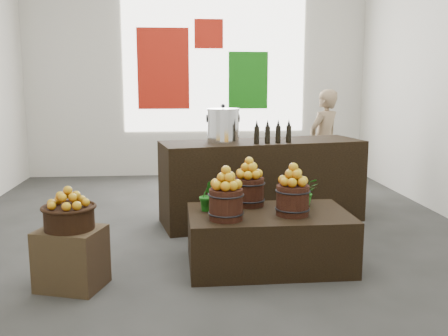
{
  "coord_description": "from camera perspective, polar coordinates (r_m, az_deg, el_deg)",
  "views": [
    {
      "loc": [
        -0.3,
        -5.48,
        1.69
      ],
      "look_at": [
        0.14,
        -0.4,
        0.8
      ],
      "focal_mm": 40.0,
      "sensor_mm": 36.0,
      "label": 1
    }
  ],
  "objects": [
    {
      "name": "deco_green_right",
      "position": [
        9.03,
        2.78,
        9.97
      ],
      "size": [
        0.7,
        0.04,
        1.0
      ],
      "primitive_type": "cube",
      "color": "#146810",
      "rests_on": "back_wall"
    },
    {
      "name": "apples_in_bucket_front_right",
      "position": [
        4.44,
        7.92,
        -0.75
      ],
      "size": [
        0.22,
        0.22,
        0.2
      ],
      "primitive_type": null,
      "color": "#960504",
      "rests_on": "apple_bucket_front_right"
    },
    {
      "name": "deco_red_upper",
      "position": [
        9.0,
        -1.76,
        15.08
      ],
      "size": [
        0.5,
        0.04,
        0.5
      ],
      "primitive_type": "cube",
      "color": "#B11B0D",
      "rests_on": "back_wall"
    },
    {
      "name": "herb_garnish_left",
      "position": [
        4.59,
        -1.83,
        -3.08
      ],
      "size": [
        0.19,
        0.16,
        0.3
      ],
      "primitive_type": "imported",
      "rotation": [
        0.0,
        0.0,
        0.18
      ],
      "color": "#166214",
      "rests_on": "display_table"
    },
    {
      "name": "back_wall",
      "position": [
        8.99,
        -3.06,
        11.89
      ],
      "size": [
        6.0,
        0.04,
        4.0
      ],
      "primitive_type": "cube",
      "color": "silver",
      "rests_on": "ground"
    },
    {
      "name": "oil_cruets",
      "position": [
        5.73,
        5.29,
        4.18
      ],
      "size": [
        0.36,
        0.13,
        0.27
      ],
      "primitive_type": null,
      "rotation": [
        0.0,
        0.0,
        0.2
      ],
      "color": "black",
      "rests_on": "counter"
    },
    {
      "name": "counter",
      "position": [
        6.05,
        4.37,
        -1.53
      ],
      "size": [
        2.51,
        1.22,
        0.98
      ],
      "primitive_type": "cube",
      "rotation": [
        0.0,
        0.0,
        0.2
      ],
      "color": "black",
      "rests_on": "ground"
    },
    {
      "name": "back_opening",
      "position": [
        8.98,
        -1.1,
        11.9
      ],
      "size": [
        3.2,
        0.02,
        2.4
      ],
      "primitive_type": "cube",
      "color": "white",
      "rests_on": "back_wall"
    },
    {
      "name": "apple_bucket_rear",
      "position": [
        4.79,
        2.86,
        -2.73
      ],
      "size": [
        0.29,
        0.29,
        0.27
      ],
      "primitive_type": "cylinder",
      "color": "#3A1910",
      "rests_on": "display_table"
    },
    {
      "name": "crate",
      "position": [
        4.35,
        -17.04,
        -9.83
      ],
      "size": [
        0.6,
        0.54,
        0.5
      ],
      "primitive_type": "cube",
      "rotation": [
        0.0,
        0.0,
        -0.31
      ],
      "color": "#4E4024",
      "rests_on": "ground"
    },
    {
      "name": "apples_in_basket",
      "position": [
        4.21,
        -17.39,
        -3.18
      ],
      "size": [
        0.31,
        0.31,
        0.17
      ],
      "primitive_type": null,
      "color": "#960504",
      "rests_on": "wicker_basket"
    },
    {
      "name": "herb_garnish_right",
      "position": [
        4.85,
        9.25,
        -2.65
      ],
      "size": [
        0.28,
        0.25,
        0.28
      ],
      "primitive_type": "imported",
      "rotation": [
        0.0,
        0.0,
        -0.17
      ],
      "color": "#166214",
      "rests_on": "display_table"
    },
    {
      "name": "apples_in_bucket_front_left",
      "position": [
        4.25,
        0.23,
        -1.13
      ],
      "size": [
        0.22,
        0.22,
        0.2
      ],
      "primitive_type": null,
      "color": "#960504",
      "rests_on": "apple_bucket_front_left"
    },
    {
      "name": "stock_pot_left",
      "position": [
        5.8,
        -0.12,
        4.78
      ],
      "size": [
        0.37,
        0.37,
        0.37
      ],
      "primitive_type": "cylinder",
      "color": "silver",
      "rests_on": "counter"
    },
    {
      "name": "ground",
      "position": [
        5.74,
        -1.71,
        -7.2
      ],
      "size": [
        7.0,
        7.0,
        0.0
      ],
      "primitive_type": "plane",
      "color": "#3B3B38",
      "rests_on": "ground"
    },
    {
      "name": "apple_bucket_front_left",
      "position": [
        4.3,
        0.23,
        -4.18
      ],
      "size": [
        0.29,
        0.29,
        0.27
      ],
      "primitive_type": "cylinder",
      "color": "#3A1910",
      "rests_on": "display_table"
    },
    {
      "name": "apple_bucket_front_right",
      "position": [
        4.49,
        7.85,
        -3.68
      ],
      "size": [
        0.29,
        0.29,
        0.27
      ],
      "primitive_type": "cylinder",
      "color": "#3A1910",
      "rests_on": "display_table"
    },
    {
      "name": "apples_in_bucket_rear",
      "position": [
        4.75,
        2.88,
        0.02
      ],
      "size": [
        0.22,
        0.22,
        0.2
      ],
      "primitive_type": null,
      "color": "#960504",
      "rests_on": "apple_bucket_rear"
    },
    {
      "name": "display_table",
      "position": [
        4.66,
        5.1,
        -8.06
      ],
      "size": [
        1.47,
        0.92,
        0.51
      ],
      "primitive_type": "cube",
      "rotation": [
        0.0,
        0.0,
        0.01
      ],
      "color": "black",
      "rests_on": "ground"
    },
    {
      "name": "shopper",
      "position": [
        7.54,
        11.32,
        2.84
      ],
      "size": [
        0.68,
        0.65,
        1.57
      ],
      "primitive_type": "imported",
      "rotation": [
        0.0,
        0.0,
        3.79
      ],
      "color": "#93795A",
      "rests_on": "ground"
    },
    {
      "name": "wicker_basket",
      "position": [
        4.25,
        -17.27,
        -5.48
      ],
      "size": [
        0.4,
        0.4,
        0.18
      ],
      "primitive_type": "cylinder",
      "color": "black",
      "rests_on": "crate"
    },
    {
      "name": "deco_red_left",
      "position": [
        8.95,
        -6.96,
        11.2
      ],
      "size": [
        0.9,
        0.04,
        1.4
      ],
      "primitive_type": "cube",
      "color": "#B11B0D",
      "rests_on": "back_wall"
    }
  ]
}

